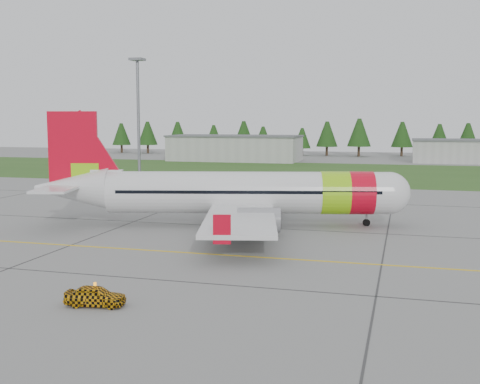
% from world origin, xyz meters
% --- Properties ---
extents(ground, '(320.00, 320.00, 0.00)m').
position_xyz_m(ground, '(0.00, 0.00, 0.00)').
color(ground, gray).
rests_on(ground, ground).
extents(aircraft, '(36.10, 33.93, 11.10)m').
position_xyz_m(aircraft, '(-4.14, 20.83, 3.20)').
color(aircraft, silver).
rests_on(aircraft, ground).
extents(follow_me_car, '(1.35, 1.52, 3.39)m').
position_xyz_m(follow_me_car, '(-4.98, -5.98, 1.70)').
color(follow_me_car, '#FDB30E').
rests_on(follow_me_car, ground).
extents(service_van, '(1.84, 1.76, 4.74)m').
position_xyz_m(service_van, '(-18.26, 58.90, 2.37)').
color(service_van, silver).
rests_on(service_van, ground).
extents(grass_strip, '(320.00, 50.00, 0.03)m').
position_xyz_m(grass_strip, '(0.00, 82.00, 0.01)').
color(grass_strip, '#30561E').
rests_on(grass_strip, ground).
extents(taxi_guideline, '(120.00, 0.25, 0.02)m').
position_xyz_m(taxi_guideline, '(0.00, 8.00, 0.01)').
color(taxi_guideline, gold).
rests_on(taxi_guideline, ground).
extents(hangar_west, '(32.00, 14.00, 6.00)m').
position_xyz_m(hangar_west, '(-30.00, 110.00, 3.00)').
color(hangar_west, '#A8A8A3').
rests_on(hangar_west, ground).
extents(hangar_east, '(24.00, 12.00, 5.20)m').
position_xyz_m(hangar_east, '(25.00, 118.00, 2.60)').
color(hangar_east, '#A8A8A3').
rests_on(hangar_east, ground).
extents(floodlight_mast, '(0.50, 0.50, 20.00)m').
position_xyz_m(floodlight_mast, '(-32.00, 58.00, 10.00)').
color(floodlight_mast, slate).
rests_on(floodlight_mast, ground).
extents(treeline, '(160.00, 8.00, 10.00)m').
position_xyz_m(treeline, '(0.00, 138.00, 5.00)').
color(treeline, '#1C3F14').
rests_on(treeline, ground).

